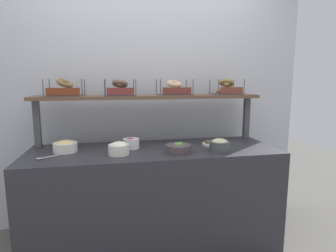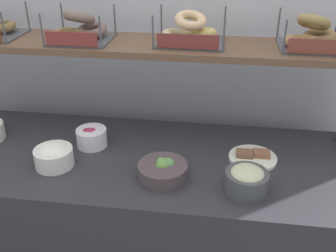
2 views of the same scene
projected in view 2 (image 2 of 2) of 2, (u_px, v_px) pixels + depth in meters
name	position (u px, v px, depth m)	size (l,w,h in m)	color
back_wall	(150.00, 42.00, 2.03)	(3.23, 0.06, 2.40)	silver
deli_counter	(133.00, 229.00, 1.92)	(2.03, 0.70, 0.85)	#2D2D33
upper_shelf	(138.00, 45.00, 1.76)	(1.99, 0.32, 0.03)	brown
bowl_cream_cheese	(54.00, 155.00, 1.63)	(0.16, 0.16, 0.10)	white
bowl_tuna_salad	(247.00, 180.00, 1.47)	(0.16, 0.16, 0.11)	#474949
bowl_veggie_mix	(163.00, 170.00, 1.56)	(0.20, 0.20, 0.08)	#4F4245
bowl_beet_salad	(92.00, 137.00, 1.77)	(0.14, 0.14, 0.09)	white
serving_plate_white	(253.00, 157.00, 1.69)	(0.21, 0.21, 0.04)	white
bagel_basket_poppy	(80.00, 30.00, 1.75)	(0.27, 0.26, 0.14)	#4C4C51
bagel_basket_plain	(190.00, 33.00, 1.71)	(0.30, 0.25, 0.14)	#4C4C51
bagel_basket_everything	(311.00, 36.00, 1.65)	(0.27, 0.26, 0.16)	#4C4C51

